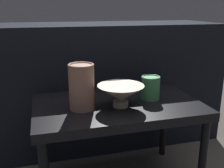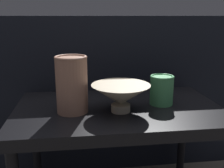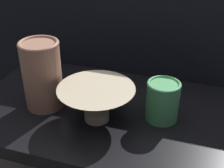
% 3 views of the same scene
% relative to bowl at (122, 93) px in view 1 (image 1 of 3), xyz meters
% --- Properties ---
extents(table, '(0.76, 0.46, 0.44)m').
position_rel_bowl_xyz_m(table, '(-0.00, 0.05, -0.11)').
color(table, black).
rests_on(table, ground_plane).
extents(couch_backdrop, '(1.58, 0.50, 0.76)m').
position_rel_bowl_xyz_m(couch_backdrop, '(-0.00, 0.58, -0.12)').
color(couch_backdrop, black).
rests_on(couch_backdrop, ground_plane).
extents(bowl, '(0.21, 0.21, 0.10)m').
position_rel_bowl_xyz_m(bowl, '(0.00, 0.00, 0.00)').
color(bowl, '#C1B293').
rests_on(bowl, table).
extents(vase_textured_left, '(0.11, 0.11, 0.20)m').
position_rel_bowl_xyz_m(vase_textured_left, '(-0.17, 0.02, 0.04)').
color(vase_textured_left, '#996B56').
rests_on(vase_textured_left, table).
extents(vase_colorful_right, '(0.09, 0.09, 0.11)m').
position_rel_bowl_xyz_m(vase_colorful_right, '(0.16, 0.06, -0.00)').
color(vase_colorful_right, '#47995B').
rests_on(vase_colorful_right, table).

